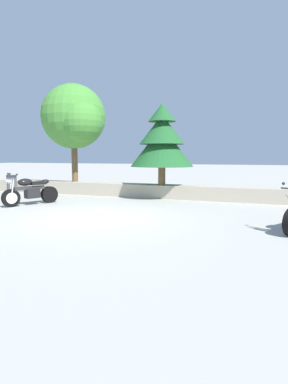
# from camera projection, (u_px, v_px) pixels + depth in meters

# --- Properties ---
(ground_plane) EXTENTS (120.00, 120.00, 0.00)m
(ground_plane) POSITION_uv_depth(u_px,v_px,m) (93.00, 217.00, 8.89)
(ground_plane) COLOR #A3A099
(stone_wall) EXTENTS (36.00, 0.80, 0.55)m
(stone_wall) POSITION_uv_depth(u_px,v_px,m) (150.00, 191.00, 13.31)
(stone_wall) COLOR #A89E89
(stone_wall) RESTS_ON ground
(motorcycle_black_near_left) EXTENTS (1.08, 1.94, 1.18)m
(motorcycle_black_near_left) POSITION_uv_depth(u_px,v_px,m) (30.00, 191.00, 11.17)
(motorcycle_black_near_left) COLOR black
(motorcycle_black_near_left) RESTS_ON ground
(leafy_tree_far_left) EXTENTS (3.10, 2.96, 4.50)m
(leafy_tree_far_left) POSITION_uv_depth(u_px,v_px,m) (75.00, 118.00, 14.28)
(leafy_tree_far_left) COLOR brown
(leafy_tree_far_left) RESTS_ON stone_wall
(pine_tree_mid_left) EXTENTS (2.58, 2.58, 3.32)m
(pine_tree_mid_left) POSITION_uv_depth(u_px,v_px,m) (162.00, 140.00, 12.68)
(pine_tree_mid_left) COLOR brown
(pine_tree_mid_left) RESTS_ON stone_wall
(trash_bin) EXTENTS (0.46, 0.46, 0.86)m
(trash_bin) POSITION_uv_depth(u_px,v_px,m) (12.00, 184.00, 14.67)
(trash_bin) COLOR #4C4C51
(trash_bin) RESTS_ON ground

